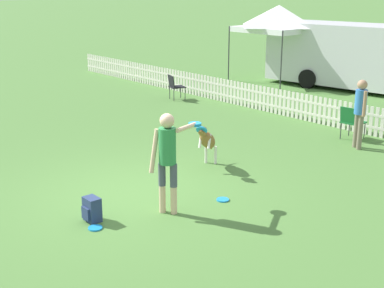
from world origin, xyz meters
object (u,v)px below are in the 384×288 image
(canopy_tent_main, at_px, (279,18))
(spectator_standing, at_px, (360,107))
(handler_person, at_px, (168,151))
(leaping_dog, at_px, (207,140))
(frisbee_near_dog, at_px, (223,200))
(equipment_trailer, at_px, (339,53))
(folding_chair_blue_left, at_px, (352,120))
(frisbee_near_handler, at_px, (95,228))
(folding_chair_center, at_px, (175,85))
(backpack_on_grass, at_px, (92,210))

(canopy_tent_main, distance_m, spectator_standing, 8.99)
(handler_person, distance_m, leaping_dog, 2.39)
(handler_person, height_order, frisbee_near_dog, handler_person)
(canopy_tent_main, xyz_separation_m, equipment_trailer, (2.14, 0.94, -1.19))
(folding_chair_blue_left, height_order, canopy_tent_main, canopy_tent_main)
(frisbee_near_handler, height_order, frisbee_near_dog, same)
(spectator_standing, bearing_deg, folding_chair_center, 26.57)
(folding_chair_center, bearing_deg, handler_person, 158.48)
(handler_person, distance_m, canopy_tent_main, 13.07)
(canopy_tent_main, relative_size, spectator_standing, 1.81)
(handler_person, distance_m, equipment_trailer, 12.84)
(folding_chair_blue_left, bearing_deg, equipment_trailer, -57.33)
(frisbee_near_dog, height_order, canopy_tent_main, canopy_tent_main)
(folding_chair_center, distance_m, equipment_trailer, 6.46)
(frisbee_near_dog, height_order, folding_chair_center, folding_chair_center)
(spectator_standing, bearing_deg, folding_chair_blue_left, -16.43)
(handler_person, height_order, leaping_dog, handler_person)
(spectator_standing, xyz_separation_m, equipment_trailer, (-4.92, 6.32, 0.25))
(frisbee_near_handler, height_order, folding_chair_center, folding_chair_center)
(folding_chair_blue_left, relative_size, canopy_tent_main, 0.28)
(handler_person, height_order, frisbee_near_handler, handler_person)
(frisbee_near_dog, bearing_deg, folding_chair_blue_left, 98.20)
(folding_chair_center, relative_size, equipment_trailer, 0.14)
(handler_person, bearing_deg, leaping_dog, 90.15)
(frisbee_near_dog, bearing_deg, leaping_dog, 146.90)
(folding_chair_blue_left, relative_size, equipment_trailer, 0.14)
(canopy_tent_main, bearing_deg, handler_person, -57.16)
(frisbee_near_dog, height_order, equipment_trailer, equipment_trailer)
(leaping_dog, distance_m, frisbee_near_handler, 3.45)
(frisbee_near_dog, xyz_separation_m, folding_chair_center, (-7.20, 4.75, 0.47))
(canopy_tent_main, height_order, spectator_standing, canopy_tent_main)
(handler_person, distance_m, backpack_on_grass, 1.54)
(leaping_dog, xyz_separation_m, frisbee_near_dog, (1.47, -0.96, -0.59))
(leaping_dog, xyz_separation_m, equipment_trailer, (-3.67, 9.88, 0.61))
(frisbee_near_dog, bearing_deg, folding_chair_center, 146.56)
(handler_person, height_order, folding_chair_blue_left, handler_person)
(frisbee_near_handler, xyz_separation_m, equipment_trailer, (-4.66, 13.13, 1.20))
(leaping_dog, xyz_separation_m, spectator_standing, (1.25, 3.56, 0.36))
(folding_chair_blue_left, bearing_deg, backpack_on_grass, 85.22)
(handler_person, xyz_separation_m, equipment_trailer, (-4.92, 11.86, 0.15))
(folding_chair_center, height_order, equipment_trailer, equipment_trailer)
(folding_chair_blue_left, bearing_deg, frisbee_near_handler, 87.40)
(frisbee_near_dog, height_order, backpack_on_grass, backpack_on_grass)
(frisbee_near_handler, distance_m, backpack_on_grass, 0.35)
(folding_chair_center, bearing_deg, backpack_on_grass, 151.02)
(folding_chair_blue_left, distance_m, spectator_standing, 0.86)
(leaping_dog, relative_size, folding_chair_center, 1.24)
(canopy_tent_main, distance_m, equipment_trailer, 2.62)
(handler_person, relative_size, leaping_dog, 1.69)
(canopy_tent_main, xyz_separation_m, spectator_standing, (7.06, -5.38, -1.44))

